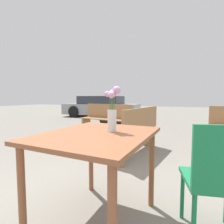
# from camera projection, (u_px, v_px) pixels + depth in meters

# --- Properties ---
(ground_plane) EXTENTS (40.00, 40.00, 0.00)m
(ground_plane) POSITION_uv_depth(u_px,v_px,m) (98.00, 223.00, 1.43)
(ground_plane) COLOR gray
(table_front) EXTENTS (0.86, 1.03, 0.75)m
(table_front) POSITION_uv_depth(u_px,v_px,m) (97.00, 146.00, 1.38)
(table_front) COLOR brown
(table_front) RESTS_ON ground_plane
(flower_vase) EXTENTS (0.13, 0.13, 0.37)m
(flower_vase) POSITION_uv_depth(u_px,v_px,m) (112.00, 111.00, 1.42)
(flower_vase) COLOR silver
(flower_vase) RESTS_ON table_front
(cafe_chair) EXTENTS (0.47, 0.47, 0.86)m
(cafe_chair) POSITION_uv_depth(u_px,v_px,m) (218.00, 177.00, 1.18)
(cafe_chair) COLOR #197A47
(cafe_chair) RESTS_ON ground_plane
(bench_middle) EXTENTS (1.52, 0.66, 0.85)m
(bench_middle) POSITION_uv_depth(u_px,v_px,m) (106.00, 118.00, 4.88)
(bench_middle) COLOR #9E7047
(bench_middle) RESTS_ON ground_plane
(bench_far) EXTENTS (0.62, 1.50, 0.85)m
(bench_far) POSITION_uv_depth(u_px,v_px,m) (137.00, 130.00, 3.15)
(bench_far) COLOR #9E7047
(bench_far) RESTS_ON ground_plane
(bicycle) EXTENTS (1.50, 0.87, 0.80)m
(bicycle) POSITION_uv_depth(u_px,v_px,m) (113.00, 117.00, 5.99)
(bicycle) COLOR black
(bicycle) RESTS_ON ground_plane
(parked_car) EXTENTS (4.02, 1.82, 1.12)m
(parked_car) POSITION_uv_depth(u_px,v_px,m) (101.00, 107.00, 9.44)
(parked_car) COLOR gray
(parked_car) RESTS_ON ground_plane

